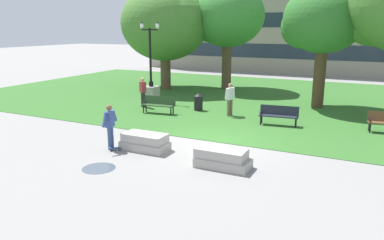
{
  "coord_description": "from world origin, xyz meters",
  "views": [
    {
      "loc": [
        5.56,
        -13.41,
        4.53
      ],
      "look_at": [
        -0.3,
        -1.4,
        1.2
      ],
      "focal_mm": 35.0,
      "sensor_mm": 36.0,
      "label": 1
    }
  ],
  "objects_px": {
    "park_bench_near_left": "(159,104)",
    "park_bench_near_right": "(279,114)",
    "lamp_post_right": "(151,85)",
    "person_bystander_far_lawn": "(230,97)",
    "concrete_block_center": "(145,142)",
    "concrete_block_left": "(222,158)",
    "skateboard": "(123,148)",
    "trash_bin": "(198,102)",
    "person_bystander_near_lawn": "(143,90)",
    "person_skateboarder": "(110,124)"
  },
  "relations": [
    {
      "from": "concrete_block_center",
      "to": "park_bench_near_left",
      "type": "relative_size",
      "value": 0.97
    },
    {
      "from": "trash_bin",
      "to": "concrete_block_center",
      "type": "bearing_deg",
      "value": -81.27
    },
    {
      "from": "person_skateboarder",
      "to": "person_bystander_near_lawn",
      "type": "distance_m",
      "value": 7.61
    },
    {
      "from": "person_skateboarder",
      "to": "person_bystander_near_lawn",
      "type": "bearing_deg",
      "value": 113.92
    },
    {
      "from": "person_bystander_near_lawn",
      "to": "person_bystander_far_lawn",
      "type": "height_order",
      "value": "same"
    },
    {
      "from": "concrete_block_left",
      "to": "person_bystander_far_lawn",
      "type": "xyz_separation_m",
      "value": [
        -2.36,
        7.06,
        0.68
      ]
    },
    {
      "from": "lamp_post_right",
      "to": "concrete_block_left",
      "type": "bearing_deg",
      "value": -46.85
    },
    {
      "from": "skateboard",
      "to": "person_skateboarder",
      "type": "bearing_deg",
      "value": -171.09
    },
    {
      "from": "person_skateboarder",
      "to": "concrete_block_left",
      "type": "bearing_deg",
      "value": 0.31
    },
    {
      "from": "trash_bin",
      "to": "lamp_post_right",
      "type": "bearing_deg",
      "value": 161.66
    },
    {
      "from": "concrete_block_left",
      "to": "skateboard",
      "type": "distance_m",
      "value": 4.07
    },
    {
      "from": "lamp_post_right",
      "to": "person_bystander_near_lawn",
      "type": "bearing_deg",
      "value": -71.98
    },
    {
      "from": "park_bench_near_left",
      "to": "park_bench_near_right",
      "type": "height_order",
      "value": "same"
    },
    {
      "from": "park_bench_near_right",
      "to": "person_bystander_near_lawn",
      "type": "height_order",
      "value": "person_bystander_near_lawn"
    },
    {
      "from": "person_skateboarder",
      "to": "lamp_post_right",
      "type": "height_order",
      "value": "lamp_post_right"
    },
    {
      "from": "park_bench_near_right",
      "to": "concrete_block_left",
      "type": "bearing_deg",
      "value": -93.52
    },
    {
      "from": "concrete_block_center",
      "to": "concrete_block_left",
      "type": "bearing_deg",
      "value": -6.94
    },
    {
      "from": "park_bench_near_left",
      "to": "trash_bin",
      "type": "height_order",
      "value": "trash_bin"
    },
    {
      "from": "trash_bin",
      "to": "person_bystander_near_lawn",
      "type": "height_order",
      "value": "person_bystander_near_lawn"
    },
    {
      "from": "person_skateboarder",
      "to": "trash_bin",
      "type": "height_order",
      "value": "person_skateboarder"
    },
    {
      "from": "person_bystander_far_lawn",
      "to": "lamp_post_right",
      "type": "bearing_deg",
      "value": 163.59
    },
    {
      "from": "skateboard",
      "to": "person_bystander_near_lawn",
      "type": "xyz_separation_m",
      "value": [
        -3.57,
        6.88,
        0.9
      ]
    },
    {
      "from": "trash_bin",
      "to": "park_bench_near_left",
      "type": "bearing_deg",
      "value": -136.05
    },
    {
      "from": "person_bystander_far_lawn",
      "to": "trash_bin",
      "type": "bearing_deg",
      "value": 167.38
    },
    {
      "from": "skateboard",
      "to": "park_bench_near_left",
      "type": "height_order",
      "value": "park_bench_near_left"
    },
    {
      "from": "concrete_block_left",
      "to": "park_bench_near_left",
      "type": "bearing_deg",
      "value": 135.15
    },
    {
      "from": "concrete_block_center",
      "to": "park_bench_near_left",
      "type": "distance_m",
      "value": 6.19
    },
    {
      "from": "trash_bin",
      "to": "person_bystander_far_lawn",
      "type": "distance_m",
      "value": 2.13
    },
    {
      "from": "park_bench_near_left",
      "to": "lamp_post_right",
      "type": "bearing_deg",
      "value": 128.48
    },
    {
      "from": "concrete_block_left",
      "to": "park_bench_near_right",
      "type": "distance_m",
      "value": 6.3
    },
    {
      "from": "park_bench_near_left",
      "to": "lamp_post_right",
      "type": "height_order",
      "value": "lamp_post_right"
    },
    {
      "from": "lamp_post_right",
      "to": "person_bystander_far_lawn",
      "type": "bearing_deg",
      "value": -16.41
    },
    {
      "from": "park_bench_near_right",
      "to": "trash_bin",
      "type": "relative_size",
      "value": 1.93
    },
    {
      "from": "concrete_block_left",
      "to": "trash_bin",
      "type": "relative_size",
      "value": 1.88
    },
    {
      "from": "concrete_block_center",
      "to": "concrete_block_left",
      "type": "height_order",
      "value": "same"
    },
    {
      "from": "person_bystander_far_lawn",
      "to": "skateboard",
      "type": "bearing_deg",
      "value": -103.68
    },
    {
      "from": "concrete_block_center",
      "to": "person_bystander_far_lawn",
      "type": "bearing_deg",
      "value": 82.07
    },
    {
      "from": "skateboard",
      "to": "park_bench_near_left",
      "type": "bearing_deg",
      "value": 108.06
    },
    {
      "from": "trash_bin",
      "to": "person_bystander_near_lawn",
      "type": "bearing_deg",
      "value": -169.93
    },
    {
      "from": "park_bench_near_left",
      "to": "park_bench_near_right",
      "type": "relative_size",
      "value": 1.0
    },
    {
      "from": "person_bystander_near_lawn",
      "to": "park_bench_near_left",
      "type": "bearing_deg",
      "value": -30.6
    },
    {
      "from": "park_bench_near_left",
      "to": "person_bystander_far_lawn",
      "type": "distance_m",
      "value": 3.82
    },
    {
      "from": "lamp_post_right",
      "to": "trash_bin",
      "type": "distance_m",
      "value": 4.1
    },
    {
      "from": "concrete_block_left",
      "to": "trash_bin",
      "type": "bearing_deg",
      "value": 120.23
    },
    {
      "from": "concrete_block_center",
      "to": "person_bystander_near_lawn",
      "type": "relative_size",
      "value": 1.05
    },
    {
      "from": "park_bench_near_left",
      "to": "lamp_post_right",
      "type": "distance_m",
      "value": 3.65
    },
    {
      "from": "trash_bin",
      "to": "person_bystander_near_lawn",
      "type": "xyz_separation_m",
      "value": [
        -3.26,
        -0.58,
        0.48
      ]
    },
    {
      "from": "park_bench_near_right",
      "to": "lamp_post_right",
      "type": "bearing_deg",
      "value": 163.81
    },
    {
      "from": "lamp_post_right",
      "to": "person_bystander_far_lawn",
      "type": "distance_m",
      "value": 6.14
    },
    {
      "from": "trash_bin",
      "to": "person_bystander_far_lawn",
      "type": "height_order",
      "value": "person_bystander_far_lawn"
    }
  ]
}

